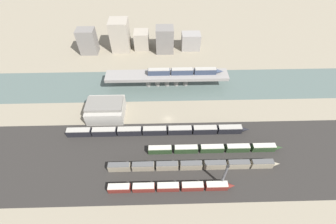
# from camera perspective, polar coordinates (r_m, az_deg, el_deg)

# --- Properties ---
(ground_plane) EXTENTS (400.00, 400.00, 0.00)m
(ground_plane) POSITION_cam_1_polar(r_m,az_deg,el_deg) (119.63, 0.02, -1.78)
(ground_plane) COLOR gray
(railbed_yard) EXTENTS (280.00, 42.00, 0.01)m
(railbed_yard) POSITION_cam_1_polar(r_m,az_deg,el_deg) (105.40, 0.36, -11.64)
(railbed_yard) COLOR #282623
(railbed_yard) RESTS_ON ground
(river_water) EXTENTS (320.00, 28.61, 0.01)m
(river_water) POSITION_cam_1_polar(r_m,az_deg,el_deg) (139.62, -0.27, 6.89)
(river_water) COLOR #4C5B56
(river_water) RESTS_ON ground
(bridge) EXTENTS (72.51, 9.89, 8.32)m
(bridge) POSITION_cam_1_polar(r_m,az_deg,el_deg) (135.43, -0.28, 9.04)
(bridge) COLOR gray
(bridge) RESTS_ON ground
(train_on_bridge) EXTENTS (44.56, 3.01, 3.69)m
(train_on_bridge) POSITION_cam_1_polar(r_m,az_deg,el_deg) (133.90, 4.32, 10.25)
(train_on_bridge) COLOR #2D384C
(train_on_bridge) RESTS_ON bridge
(train_yard_near) EXTENTS (52.29, 2.83, 3.52)m
(train_yard_near) POSITION_cam_1_polar(r_m,az_deg,el_deg) (97.05, 0.74, -18.48)
(train_yard_near) COLOR #5B1E19
(train_yard_near) RESTS_ON ground
(train_yard_mid) EXTENTS (75.83, 2.63, 4.15)m
(train_yard_mid) POSITION_cam_1_polar(r_m,az_deg,el_deg) (101.79, 6.41, -13.30)
(train_yard_mid) COLOR gray
(train_yard_mid) RESTS_ON ground
(train_yard_far) EXTENTS (63.27, 2.73, 3.74)m
(train_yard_far) POSITION_cam_1_polar(r_m,az_deg,el_deg) (108.24, 11.76, -9.07)
(train_yard_far) COLOR #23381E
(train_yard_far) RESTS_ON ground
(train_yard_outer) EXTENTS (90.95, 3.12, 4.12)m
(train_yard_outer) POSITION_cam_1_polar(r_m,az_deg,el_deg) (112.07, -2.66, -4.78)
(train_yard_outer) COLOR black
(train_yard_outer) RESTS_ON ground
(warehouse_building) EXTENTS (19.02, 15.43, 9.18)m
(warehouse_building) POSITION_cam_1_polar(r_m,az_deg,el_deg) (122.89, -15.50, 0.67)
(warehouse_building) COLOR #9E998E
(warehouse_building) RESTS_ON ground
(signal_tower) EXTENTS (1.00, 0.98, 15.64)m
(signal_tower) POSITION_cam_1_polar(r_m,az_deg,el_deg) (95.22, 14.11, -15.39)
(signal_tower) COLOR #4C4C51
(signal_tower) RESTS_ON ground
(city_block_far_left) EXTENTS (12.08, 9.27, 17.53)m
(city_block_far_left) POSITION_cam_1_polar(r_m,az_deg,el_deg) (174.36, -19.73, 16.56)
(city_block_far_left) COLOR slate
(city_block_far_left) RESTS_ON ground
(city_block_left) EXTENTS (12.80, 13.01, 21.63)m
(city_block_left) POSITION_cam_1_polar(r_m,az_deg,el_deg) (171.52, -12.10, 18.54)
(city_block_left) COLOR gray
(city_block_left) RESTS_ON ground
(city_block_center) EXTENTS (10.33, 11.24, 12.47)m
(city_block_center) POSITION_cam_1_polar(r_m,az_deg,el_deg) (172.98, -6.73, 17.75)
(city_block_center) COLOR gray
(city_block_center) RESTS_ON ground
(city_block_right) EXTENTS (12.26, 10.71, 17.85)m
(city_block_right) POSITION_cam_1_polar(r_m,az_deg,el_deg) (166.54, -0.82, 17.89)
(city_block_right) COLOR slate
(city_block_right) RESTS_ON ground
(city_block_far_right) EXTENTS (13.24, 9.16, 11.72)m
(city_block_far_right) POSITION_cam_1_polar(r_m,az_deg,el_deg) (171.79, 5.80, 17.47)
(city_block_far_right) COLOR gray
(city_block_far_right) RESTS_ON ground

